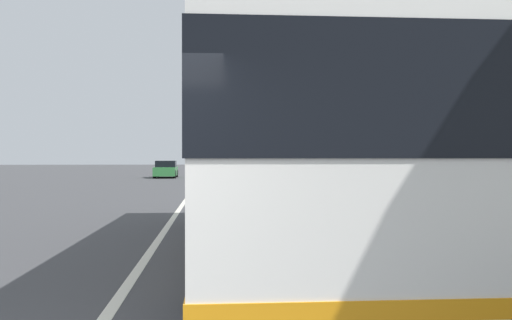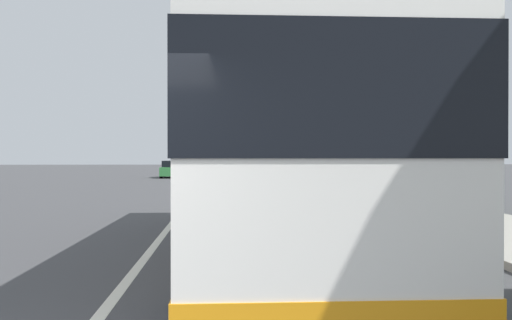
% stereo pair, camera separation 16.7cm
% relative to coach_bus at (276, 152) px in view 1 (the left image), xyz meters
% --- Properties ---
extents(sidewalk_curb, '(110.00, 3.60, 0.14)m').
position_rel_coach_bus_xyz_m(sidewalk_curb, '(4.09, -5.22, -1.77)').
color(sidewalk_curb, '#9E998E').
rests_on(sidewalk_curb, ground).
extents(lane_divider_line, '(110.00, 0.16, 0.01)m').
position_rel_coach_bus_xyz_m(lane_divider_line, '(4.09, 2.28, -1.83)').
color(lane_divider_line, silver).
rests_on(lane_divider_line, ground).
extents(coach_bus, '(10.86, 2.68, 3.19)m').
position_rel_coach_bus_xyz_m(coach_bus, '(0.00, 0.00, 0.00)').
color(coach_bus, silver).
rests_on(coach_bus, ground).
extents(car_far_distant, '(4.09, 1.88, 1.41)m').
position_rel_coach_bus_xyz_m(car_far_distant, '(33.63, 5.18, -1.17)').
color(car_far_distant, '#2D7238').
rests_on(car_far_distant, ground).
extents(car_ahead_same_lane, '(4.56, 2.19, 1.41)m').
position_rel_coach_bus_xyz_m(car_ahead_same_lane, '(32.57, -0.23, -1.16)').
color(car_ahead_same_lane, black).
rests_on(car_ahead_same_lane, ground).
extents(car_oncoming, '(4.23, 1.98, 1.47)m').
position_rel_coach_bus_xyz_m(car_oncoming, '(23.87, 0.31, -1.15)').
color(car_oncoming, silver).
rests_on(car_oncoming, ground).
extents(roadside_tree_mid_block, '(4.02, 4.02, 5.97)m').
position_rel_coach_bus_xyz_m(roadside_tree_mid_block, '(6.71, -5.20, 2.11)').
color(roadside_tree_mid_block, brown).
rests_on(roadside_tree_mid_block, ground).
extents(roadside_tree_far_block, '(2.51, 2.51, 6.17)m').
position_rel_coach_bus_xyz_m(roadside_tree_far_block, '(21.97, -4.94, 3.02)').
color(roadside_tree_far_block, brown).
rests_on(roadside_tree_far_block, ground).
extents(utility_pole, '(0.29, 0.29, 7.38)m').
position_rel_coach_bus_xyz_m(utility_pole, '(4.21, -5.40, 1.85)').
color(utility_pole, slate).
rests_on(utility_pole, ground).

